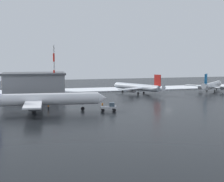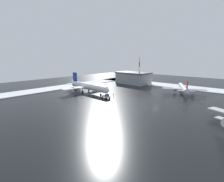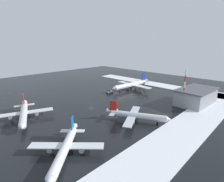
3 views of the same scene
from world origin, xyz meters
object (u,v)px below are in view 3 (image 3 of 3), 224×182
airplane_parked_portside (131,85)px  ground_crew_beside_wing (116,93)px  airplane_far_rear (136,116)px  pushback_tug (109,91)px  ground_crew_near_tug (133,89)px  airplane_foreground_jet (65,148)px  airplane_distant_tail (24,114)px  cargo_hangar (196,96)px  antenna_mast (184,88)px

airplane_parked_portside → ground_crew_beside_wing: 18.27m
airplane_parked_portside → airplane_far_rear: airplane_parked_portside is taller
pushback_tug → ground_crew_beside_wing: bearing=104.7°
pushback_tug → ground_crew_near_tug: size_ratio=2.86×
airplane_foreground_jet → airplane_distant_tail: bearing=-135.6°
airplane_far_rear → cargo_hangar: bearing=49.1°
ground_crew_near_tug → antenna_mast: (-5.86, -37.87, 9.01)m
airplane_distant_tail → ground_crew_beside_wing: (56.85, -2.56, -1.98)m
airplane_far_rear → pushback_tug: size_ratio=5.29×
airplane_parked_portside → pushback_tug: 19.18m
airplane_parked_portside → airplane_foreground_jet: (-75.94, -34.86, -0.83)m
airplane_parked_portside → cargo_hangar: (-0.17, -45.25, 0.90)m
ground_crew_near_tug → ground_crew_beside_wing: size_ratio=1.00×
ground_crew_beside_wing → airplane_parked_portside: bearing=-36.4°
airplane_parked_portside → airplane_foreground_jet: size_ratio=1.64×
ground_crew_beside_wing → airplane_far_rear: bearing=-166.6°
airplane_foreground_jet → airplane_distant_tail: (1.08, 35.78, 0.23)m
airplane_parked_portside → airplane_foreground_jet: bearing=29.7°
airplane_foreground_jet → antenna_mast: (68.00, -6.52, 7.26)m
airplane_distant_tail → ground_crew_beside_wing: airplane_distant_tail is taller
airplane_foreground_jet → ground_crew_beside_wing: size_ratio=12.86×
airplane_far_rear → ground_crew_near_tug: (39.54, 31.88, -1.78)m
airplane_far_rear → ground_crew_near_tug: 50.83m
airplane_foreground_jet → cargo_hangar: bearing=128.4°
airplane_distant_tail → ground_crew_beside_wing: bearing=109.0°
airplane_far_rear → airplane_distant_tail: airplane_distant_tail is taller
airplane_distant_tail → antenna_mast: 79.48m
airplane_distant_tail → cargo_hangar: (74.69, -46.17, 1.49)m
airplane_parked_portside → airplane_far_rear: size_ratio=1.40×
antenna_mast → airplane_distant_tail: bearing=147.7°
airplane_foreground_jet → antenna_mast: 68.69m
pushback_tug → antenna_mast: 47.68m
ground_crew_near_tug → airplane_parked_portside: bearing=-163.3°
airplane_distant_tail → ground_crew_near_tug: (72.78, -4.43, -1.98)m
airplane_foreground_jet → pushback_tug: airplane_foreground_jet is taller
airplane_far_rear → pushback_tug: airplane_far_rear is taller
airplane_foreground_jet → ground_crew_near_tug: 80.26m
airplane_foreground_jet → ground_crew_near_tug: (73.86, 31.35, -1.75)m
airplane_foreground_jet → ground_crew_near_tug: airplane_foreground_jet is taller
ground_crew_near_tug → airplane_foreground_jet: bearing=-19.7°
ground_crew_beside_wing → airplane_foreground_jet: bearing=168.2°
pushback_tug → cargo_hangar: (18.39, -49.54, 3.16)m
ground_crew_near_tug → antenna_mast: 39.36m
airplane_foreground_jet → ground_crew_near_tug: bearing=159.2°
airplane_parked_portside → ground_crew_beside_wing: airplane_parked_portside is taller
airplane_parked_portside → antenna_mast: antenna_mast is taller
antenna_mast → cargo_hangar: bearing=-26.5°
airplane_foreground_jet → pushback_tug: size_ratio=4.49×
airplane_far_rear → antenna_mast: 34.96m
airplane_parked_portside → pushback_tug: (-18.55, 4.29, -2.26)m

